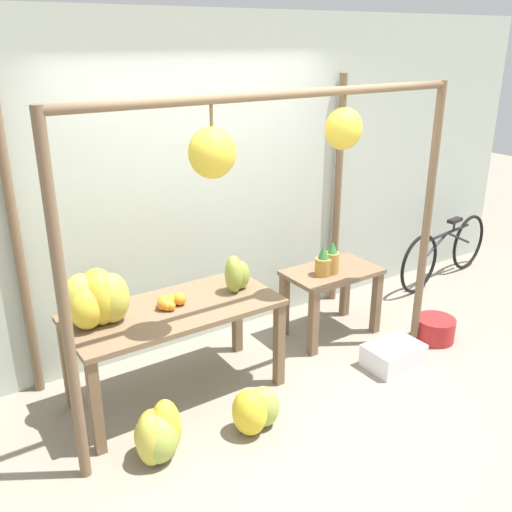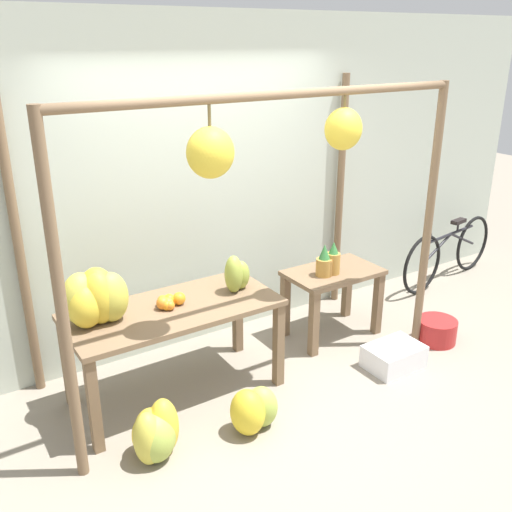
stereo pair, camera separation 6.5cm
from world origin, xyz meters
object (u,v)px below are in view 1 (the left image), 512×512
Objects in this scene: banana_pile_on_table at (96,300)px; orange_pile at (170,302)px; parked_bicycle at (445,251)px; papaya_pile at (238,275)px; banana_pile_ground_left at (157,435)px; banana_pile_ground_right at (255,410)px; pineapple_cluster at (327,262)px; blue_bucket at (435,329)px; fruit_crate_white at (393,355)px.

orange_pile is at bearing -4.67° from banana_pile_on_table.
papaya_pile reaches higher than parked_bicycle.
banana_pile_ground_left is 4.05m from parked_bicycle.
parked_bicycle is 5.55× the size of papaya_pile.
banana_pile_on_table is 2.21× the size of orange_pile.
pineapple_cluster is at bearing 31.00° from banana_pile_ground_right.
parked_bicycle reaches higher than banana_pile_ground_left.
banana_pile_on_table is 1.25× the size of banana_pile_ground_left.
orange_pile is 0.65× the size of blue_bucket.
blue_bucket is at bearing -143.27° from parked_bicycle.
banana_pile_on_table is at bearing -175.87° from parked_bicycle.
parked_bicycle is at bearing 6.67° from papaya_pile.
orange_pile is at bearing -178.51° from pineapple_cluster.
banana_pile_on_table reaches higher than pineapple_cluster.
banana_pile_ground_right is 0.26× the size of parked_bicycle.
orange_pile reaches higher than blue_bucket.
banana_pile_on_table is at bearing 168.36° from blue_bucket.
banana_pile_ground_left is at bearing -80.09° from banana_pile_on_table.
papaya_pile is at bearing -1.00° from orange_pile.
fruit_crate_white is 1.57× the size of papaya_pile.
papaya_pile is at bearing 150.63° from fruit_crate_white.
parked_bicycle is (3.52, 0.33, -0.44)m from orange_pile.
banana_pile_on_table reaches higher than orange_pile.
papaya_pile is at bearing -2.75° from banana_pile_on_table.
banana_pile_on_table is 0.99m from banana_pile_ground_left.
papaya_pile is (0.30, 0.70, 0.71)m from banana_pile_ground_right.
banana_pile_ground_left is 0.86× the size of fruit_crate_white.
banana_pile_on_table is at bearing 179.90° from pineapple_cluster.
orange_pile reaches higher than banana_pile_ground_right.
pineapple_cluster reaches higher than banana_pile_ground_left.
banana_pile_ground_left is 1.34m from papaya_pile.
banana_pile_ground_right is 1.43m from fruit_crate_white.
banana_pile_ground_right is at bearing -149.00° from pineapple_cluster.
pineapple_cluster is 0.84× the size of blue_bucket.
parked_bicycle reaches higher than fruit_crate_white.
banana_pile_on_table is 4.10m from parked_bicycle.
blue_bucket is (0.82, -0.59, -0.65)m from pineapple_cluster.
pineapple_cluster is at bearing -0.10° from banana_pile_on_table.
banana_pile_ground_left is at bearing -166.77° from parked_bicycle.
papaya_pile is (-1.77, 0.54, 0.76)m from blue_bucket.
banana_pile_on_table reaches higher than fruit_crate_white.
banana_pile_on_table is 1.72× the size of pineapple_cluster.
blue_bucket is 2.00m from papaya_pile.
banana_pile_ground_right is at bearing -9.53° from banana_pile_ground_left.
parked_bicycle is at bearing 8.39° from pineapple_cluster.
fruit_crate_white is (2.23, -0.69, -0.83)m from banana_pile_on_table.
banana_pile_ground_right is 1.44× the size of papaya_pile.
banana_pile_on_table is 0.30× the size of parked_bicycle.
blue_bucket is 1.17× the size of papaya_pile.
blue_bucket is at bearing 0.90° from banana_pile_ground_left.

